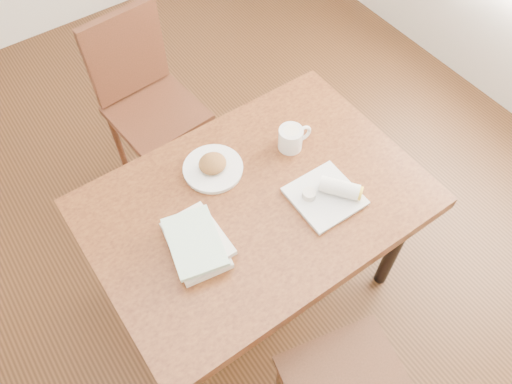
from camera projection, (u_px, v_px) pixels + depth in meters
ground at (256, 284)px, 2.50m from camera, size 4.00×5.00×0.01m
table at (256, 211)px, 1.95m from camera, size 1.25×0.87×0.75m
chair_far at (145, 94)px, 2.49m from camera, size 0.45×0.45×0.95m
plate_scone at (213, 167)px, 1.94m from camera, size 0.24×0.24×0.07m
coffee_mug at (292, 138)px, 1.99m from camera, size 0.15×0.10×0.10m
plate_burrito at (330, 194)px, 1.87m from camera, size 0.24×0.24×0.08m
book_stack at (196, 243)px, 1.74m from camera, size 0.23×0.29×0.07m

